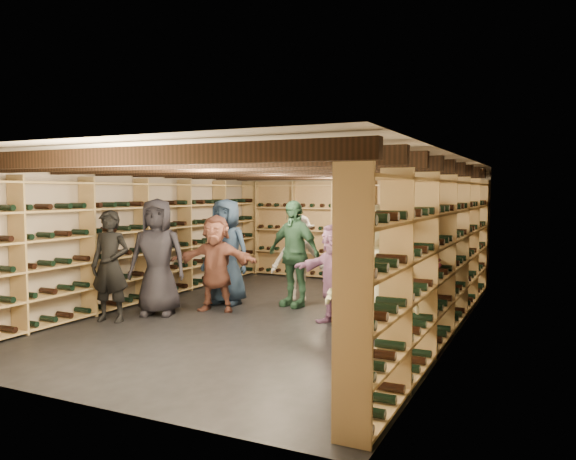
# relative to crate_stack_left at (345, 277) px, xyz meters

# --- Properties ---
(ground) EXTENTS (8.00, 8.00, 0.00)m
(ground) POSITION_rel_crate_stack_left_xyz_m (-0.60, -1.59, -0.42)
(ground) COLOR black
(ground) RESTS_ON ground
(walls) EXTENTS (5.52, 8.02, 2.40)m
(walls) POSITION_rel_crate_stack_left_xyz_m (-0.60, -1.59, 0.78)
(walls) COLOR tan
(walls) RESTS_ON ground
(ceiling) EXTENTS (5.50, 8.00, 0.01)m
(ceiling) POSITION_rel_crate_stack_left_xyz_m (-0.60, -1.59, 1.98)
(ceiling) COLOR beige
(ceiling) RESTS_ON walls
(ceiling_joists) EXTENTS (5.40, 7.12, 0.18)m
(ceiling_joists) POSITION_rel_crate_stack_left_xyz_m (-0.60, -1.59, 1.84)
(ceiling_joists) COLOR black
(ceiling_joists) RESTS_ON ground
(wine_rack_left) EXTENTS (0.32, 7.50, 2.15)m
(wine_rack_left) POSITION_rel_crate_stack_left_xyz_m (-3.17, -1.59, 0.65)
(wine_rack_left) COLOR #A4874F
(wine_rack_left) RESTS_ON ground
(wine_rack_right) EXTENTS (0.32, 7.50, 2.15)m
(wine_rack_right) POSITION_rel_crate_stack_left_xyz_m (1.97, -1.59, 0.65)
(wine_rack_right) COLOR #A4874F
(wine_rack_right) RESTS_ON ground
(wine_rack_back) EXTENTS (4.70, 0.30, 2.15)m
(wine_rack_back) POSITION_rel_crate_stack_left_xyz_m (-0.60, 2.24, 0.65)
(wine_rack_back) COLOR #A4874F
(wine_rack_back) RESTS_ON ground
(crate_stack_left) EXTENTS (0.58, 0.48, 0.85)m
(crate_stack_left) POSITION_rel_crate_stack_left_xyz_m (0.00, 0.00, 0.00)
(crate_stack_left) COLOR tan
(crate_stack_left) RESTS_ON ground
(crate_stack_right) EXTENTS (0.51, 0.35, 0.51)m
(crate_stack_right) POSITION_rel_crate_stack_left_xyz_m (0.60, 0.03, -0.17)
(crate_stack_right) COLOR tan
(crate_stack_right) RESTS_ON ground
(crate_loose) EXTENTS (0.55, 0.41, 0.17)m
(crate_loose) POSITION_rel_crate_stack_left_xyz_m (1.28, 1.21, -0.34)
(crate_loose) COLOR tan
(crate_loose) RESTS_ON ground
(person_0) EXTENTS (1.04, 0.86, 1.82)m
(person_0) POSITION_rel_crate_stack_left_xyz_m (-2.26, -2.32, 0.48)
(person_0) COLOR black
(person_0) RESTS_ON ground
(person_1) EXTENTS (0.67, 0.51, 1.65)m
(person_1) POSITION_rel_crate_stack_left_xyz_m (-2.60, -2.98, 0.40)
(person_1) COLOR black
(person_1) RESTS_ON ground
(person_3) EXTENTS (1.18, 0.72, 1.77)m
(person_3) POSITION_rel_crate_stack_left_xyz_m (1.41, -3.00, 0.46)
(person_3) COLOR beige
(person_3) RESTS_ON ground
(person_4) EXTENTS (0.87, 0.38, 1.48)m
(person_4) POSITION_rel_crate_stack_left_xyz_m (1.49, -1.28, 0.32)
(person_4) COLOR #1D6373
(person_4) RESTS_ON ground
(person_5) EXTENTS (1.51, 0.81, 1.55)m
(person_5) POSITION_rel_crate_stack_left_xyz_m (-1.60, -1.68, 0.35)
(person_5) COLOR brown
(person_5) RESTS_ON ground
(person_6) EXTENTS (0.89, 0.58, 1.80)m
(person_6) POSITION_rel_crate_stack_left_xyz_m (-1.73, -1.14, 0.47)
(person_6) COLOR #1B2B41
(person_6) RESTS_ON ground
(person_7) EXTENTS (0.58, 0.39, 1.54)m
(person_7) POSITION_rel_crate_stack_left_xyz_m (0.84, -1.33, 0.35)
(person_7) COLOR gray
(person_7) RESTS_ON ground
(person_8) EXTENTS (1.01, 0.86, 1.82)m
(person_8) POSITION_rel_crate_stack_left_xyz_m (1.58, -2.03, 0.48)
(person_8) COLOR #48171D
(person_8) RESTS_ON ground
(person_9) EXTENTS (1.11, 0.90, 1.50)m
(person_9) POSITION_rel_crate_stack_left_xyz_m (-0.77, -0.29, 0.33)
(person_9) COLOR beige
(person_9) RESTS_ON ground
(person_10) EXTENTS (1.12, 0.70, 1.78)m
(person_10) POSITION_rel_crate_stack_left_xyz_m (-0.62, -0.82, 0.46)
(person_10) COLOR #295037
(person_10) RESTS_ON ground
(person_11) EXTENTS (1.44, 0.95, 1.48)m
(person_11) POSITION_rel_crate_stack_left_xyz_m (0.46, -1.74, 0.32)
(person_11) COLOR #936291
(person_11) RESTS_ON ground
(person_12) EXTENTS (0.93, 0.73, 1.66)m
(person_12) POSITION_rel_crate_stack_left_xyz_m (1.58, -0.29, 0.40)
(person_12) COLOR #36353A
(person_12) RESTS_ON ground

